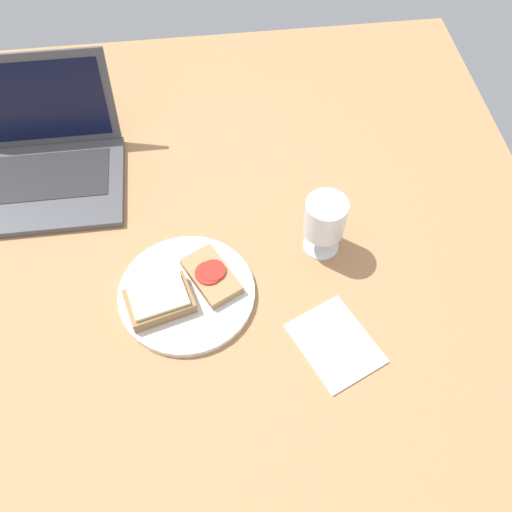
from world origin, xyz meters
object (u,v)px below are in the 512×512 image
at_px(sandwich_with_tomato, 211,275).
at_px(laptop, 40,159).
at_px(plate, 187,293).
at_px(sandwich_with_cheese, 159,300).
at_px(napkin, 335,343).
at_px(wine_glass, 325,222).

xyz_separation_m(sandwich_with_tomato, laptop, (-0.33, 0.32, 0.02)).
height_order(plate, sandwich_with_cheese, sandwich_with_cheese).
bearing_deg(sandwich_with_cheese, plate, 24.61).
height_order(sandwich_with_cheese, napkin, sandwich_with_cheese).
distance_m(sandwich_with_tomato, napkin, 0.25).
bearing_deg(wine_glass, plate, -164.21).
xyz_separation_m(wine_glass, napkin, (-0.01, -0.20, -0.08)).
height_order(plate, sandwich_with_tomato, sandwich_with_tomato).
xyz_separation_m(plate, sandwich_with_tomato, (0.05, 0.02, 0.02)).
distance_m(sandwich_with_cheese, sandwich_with_tomato, 0.11).
height_order(plate, wine_glass, wine_glass).
xyz_separation_m(sandwich_with_cheese, sandwich_with_tomato, (0.10, 0.04, -0.00)).
bearing_deg(sandwich_with_tomato, napkin, -36.74).
distance_m(sandwich_with_cheese, wine_glass, 0.33).
bearing_deg(sandwich_with_tomato, laptop, 136.34).
bearing_deg(napkin, plate, 152.70).
height_order(sandwich_with_cheese, sandwich_with_tomato, sandwich_with_cheese).
bearing_deg(napkin, wine_glass, 86.22).
bearing_deg(laptop, plate, -50.03).
xyz_separation_m(wine_glass, laptop, (-0.55, 0.26, -0.04)).
height_order(sandwich_with_tomato, napkin, sandwich_with_tomato).
relative_size(laptop, napkin, 2.19).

